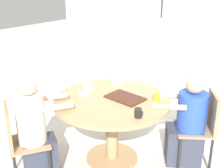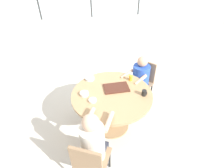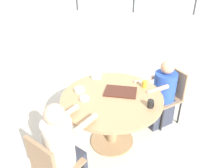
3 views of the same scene
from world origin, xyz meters
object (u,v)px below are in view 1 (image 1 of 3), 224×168
at_px(chair_for_woman_green_shirt, 203,123).
at_px(bowl_fruit, 118,80).
at_px(person_man_blue_shirt, 35,133).
at_px(juice_glass, 156,97).
at_px(bowl_white_shallow, 84,94).
at_px(coffee_mug, 138,113).
at_px(chair_for_man_blue_shirt, 19,137).
at_px(person_woman_green_shirt, 187,125).
at_px(bowl_cereal, 88,86).

height_order(chair_for_woman_green_shirt, bowl_fruit, chair_for_woman_green_shirt).
relative_size(person_man_blue_shirt, juice_glass, 11.41).
bearing_deg(bowl_white_shallow, coffee_mug, -1.39).
height_order(chair_for_woman_green_shirt, juice_glass, juice_glass).
height_order(person_man_blue_shirt, bowl_fruit, person_man_blue_shirt).
bearing_deg(person_man_blue_shirt, chair_for_man_blue_shirt, -90.00).
bearing_deg(juice_glass, chair_for_man_blue_shirt, -125.10).
bearing_deg(chair_for_man_blue_shirt, bowl_white_shallow, 106.79).
relative_size(person_woman_green_shirt, bowl_fruit, 6.68).
bearing_deg(coffee_mug, chair_for_man_blue_shirt, -140.63).
distance_m(chair_for_woman_green_shirt, bowl_cereal, 1.38).
bearing_deg(chair_for_woman_green_shirt, person_woman_green_shirt, 90.00).
bearing_deg(person_man_blue_shirt, bowl_cereal, 120.07).
bearing_deg(bowl_cereal, chair_for_woman_green_shirt, 26.43).
bearing_deg(chair_for_man_blue_shirt, coffee_mug, 65.93).
height_order(chair_for_woman_green_shirt, person_woman_green_shirt, person_woman_green_shirt).
bearing_deg(bowl_white_shallow, bowl_cereal, 123.65).
bearing_deg(bowl_white_shallow, person_woman_green_shirt, 34.27).
bearing_deg(juice_glass, bowl_fruit, 166.73).
distance_m(coffee_mug, bowl_fruit, 0.98).
relative_size(chair_for_man_blue_shirt, person_woman_green_shirt, 0.81).
bearing_deg(bowl_fruit, person_woman_green_shirt, 5.19).
xyz_separation_m(chair_for_man_blue_shirt, bowl_white_shallow, (0.13, 0.78, 0.27)).
bearing_deg(person_man_blue_shirt, chair_for_woman_green_shirt, 76.95).
xyz_separation_m(person_woman_green_shirt, coffee_mug, (-0.17, -0.68, 0.34)).
bearing_deg(bowl_fruit, person_man_blue_shirt, -93.42).
distance_m(person_woman_green_shirt, juice_glass, 0.50).
height_order(chair_for_man_blue_shirt, person_man_blue_shirt, person_man_blue_shirt).
relative_size(person_man_blue_shirt, bowl_fruit, 7.28).
relative_size(chair_for_woman_green_shirt, bowl_white_shallow, 7.15).
relative_size(coffee_mug, bowl_fruit, 0.60).
bearing_deg(person_woman_green_shirt, coffee_mug, 126.16).
distance_m(person_man_blue_shirt, bowl_fruit, 1.24).
bearing_deg(chair_for_man_blue_shirt, bowl_fruit, 110.43).
xyz_separation_m(coffee_mug, bowl_cereal, (-0.90, 0.19, -0.02)).
distance_m(chair_for_woman_green_shirt, person_man_blue_shirt, 1.82).
height_order(person_woman_green_shirt, bowl_white_shallow, person_woman_green_shirt).
height_order(person_woman_green_shirt, coffee_mug, person_woman_green_shirt).
bearing_deg(juice_glass, person_woman_green_shirt, 43.30).
height_order(chair_for_woman_green_shirt, bowl_cereal, chair_for_woman_green_shirt).
distance_m(chair_for_woman_green_shirt, juice_glass, 0.62).
xyz_separation_m(bowl_white_shallow, bowl_cereal, (-0.11, 0.17, 0.01)).
xyz_separation_m(person_man_blue_shirt, bowl_cereal, (-0.05, 0.80, 0.26)).
height_order(chair_for_man_blue_shirt, person_woman_green_shirt, person_woman_green_shirt).
relative_size(chair_for_woman_green_shirt, bowl_fruit, 5.41).
relative_size(chair_for_man_blue_shirt, bowl_white_shallow, 7.15).
relative_size(person_woman_green_shirt, bowl_white_shallow, 8.83).
distance_m(chair_for_woman_green_shirt, bowl_fruit, 1.14).
relative_size(person_woman_green_shirt, bowl_cereal, 7.85).
relative_size(chair_for_woman_green_shirt, person_woman_green_shirt, 0.81).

